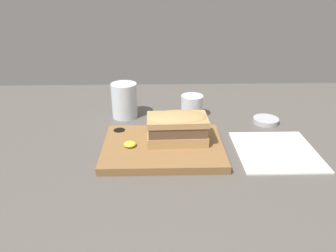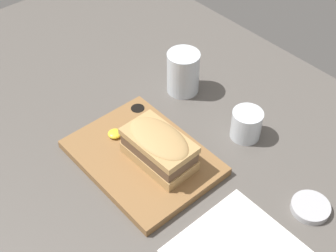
% 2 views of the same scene
% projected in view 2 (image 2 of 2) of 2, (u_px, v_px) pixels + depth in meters
% --- Properties ---
extents(dining_table, '(1.50, 1.04, 0.02)m').
position_uv_depth(dining_table, '(147.00, 168.00, 0.95)').
color(dining_table, '#56514C').
rests_on(dining_table, ground).
extents(serving_board, '(0.29, 0.22, 0.02)m').
position_uv_depth(serving_board, '(143.00, 157.00, 0.95)').
color(serving_board, olive).
rests_on(serving_board, dining_table).
extents(sandwich, '(0.15, 0.09, 0.07)m').
position_uv_depth(sandwich, '(159.00, 147.00, 0.90)').
color(sandwich, tan).
rests_on(sandwich, serving_board).
extents(mustard_dollop, '(0.03, 0.03, 0.01)m').
position_uv_depth(mustard_dollop, '(115.00, 134.00, 0.97)').
color(mustard_dollop, yellow).
rests_on(mustard_dollop, serving_board).
extents(water_glass, '(0.08, 0.08, 0.10)m').
position_uv_depth(water_glass, '(183.00, 75.00, 1.08)').
color(water_glass, silver).
rests_on(water_glass, dining_table).
extents(wine_glass, '(0.06, 0.06, 0.07)m').
position_uv_depth(wine_glass, '(246.00, 125.00, 0.98)').
color(wine_glass, silver).
rests_on(wine_glass, dining_table).
extents(condiment_dish, '(0.07, 0.07, 0.01)m').
position_uv_depth(condiment_dish, '(310.00, 207.00, 0.86)').
color(condiment_dish, '#B2B2B7').
rests_on(condiment_dish, dining_table).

